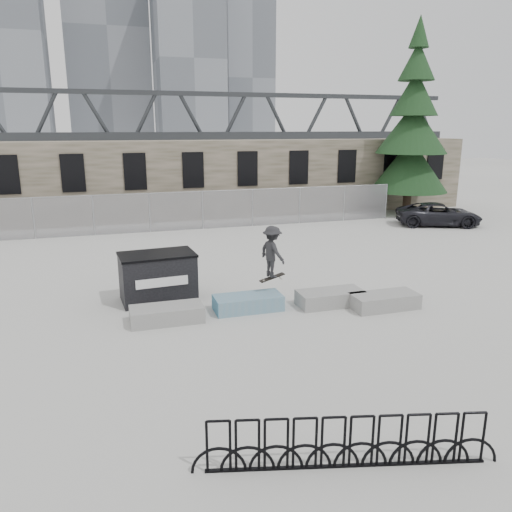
{
  "coord_description": "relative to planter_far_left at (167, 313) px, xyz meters",
  "views": [
    {
      "loc": [
        -4.94,
        -13.25,
        5.26
      ],
      "look_at": [
        -0.46,
        1.36,
        1.3
      ],
      "focal_mm": 35.0,
      "sensor_mm": 36.0,
      "label": 1
    }
  ],
  "objects": [
    {
      "name": "planter_offset",
      "position": [
        6.36,
        -0.82,
        0.0
      ],
      "size": [
        2.0,
        0.9,
        0.45
      ],
      "color": "gray",
      "rests_on": "ground"
    },
    {
      "name": "bike_rack",
      "position": [
        1.95,
        -7.01,
        0.19
      ],
      "size": [
        4.81,
        1.23,
        0.9
      ],
      "rotation": [
        0.0,
        0.0,
        -0.24
      ],
      "color": "black",
      "rests_on": "ground"
    },
    {
      "name": "planter_far_left",
      "position": [
        0.0,
        0.0,
        0.0
      ],
      "size": [
        2.0,
        0.9,
        0.45
      ],
      "color": "gray",
      "rests_on": "ground"
    },
    {
      "name": "chainlink_fence",
      "position": [
        3.5,
        12.6,
        0.79
      ],
      "size": [
        22.06,
        0.06,
        2.02
      ],
      "color": "gray",
      "rests_on": "ground"
    },
    {
      "name": "ground",
      "position": [
        3.5,
        0.1,
        -0.25
      ],
      "size": [
        120.0,
        120.0,
        0.0
      ],
      "primitive_type": "plane",
      "color": "beige",
      "rests_on": "ground"
    },
    {
      "name": "dumpster",
      "position": [
        -0.01,
        1.9,
        0.51
      ],
      "size": [
        2.39,
        1.57,
        1.5
      ],
      "rotation": [
        0.0,
        0.0,
        0.08
      ],
      "color": "black",
      "rests_on": "ground"
    },
    {
      "name": "stone_wall",
      "position": [
        3.5,
        16.34,
        2.01
      ],
      "size": [
        36.0,
        2.58,
        4.5
      ],
      "color": "brown",
      "rests_on": "ground"
    },
    {
      "name": "skyline_towers",
      "position": [
        2.5,
        93.91,
        20.55
      ],
      "size": [
        58.0,
        28.0,
        48.0
      ],
      "color": "slate",
      "rests_on": "ground"
    },
    {
      "name": "skateboarder",
      "position": [
        3.24,
        0.46,
        1.42
      ],
      "size": [
        0.88,
        1.14,
        1.68
      ],
      "rotation": [
        0.0,
        0.0,
        1.91
      ],
      "color": "#252528",
      "rests_on": "ground"
    },
    {
      "name": "truss_bridge",
      "position": [
        13.5,
        55.1,
        3.89
      ],
      "size": [
        70.0,
        3.0,
        9.8
      ],
      "color": "#2D3033",
      "rests_on": "ground"
    },
    {
      "name": "spruce_tree",
      "position": [
        16.64,
        13.68,
        4.56
      ],
      "size": [
        4.65,
        4.65,
        11.5
      ],
      "color": "#38281E",
      "rests_on": "ground"
    },
    {
      "name": "planter_center_right",
      "position": [
        4.93,
        -0.09,
        0.0
      ],
      "size": [
        2.0,
        0.9,
        0.45
      ],
      "color": "gray",
      "rests_on": "ground"
    },
    {
      "name": "suv",
      "position": [
        16.08,
        9.75,
        0.38
      ],
      "size": [
        4.92,
        3.57,
        1.24
      ],
      "primitive_type": "imported",
      "rotation": [
        0.0,
        0.0,
        1.19
      ],
      "color": "black",
      "rests_on": "ground"
    },
    {
      "name": "planter_center_left",
      "position": [
        2.42,
        0.23,
        0.0
      ],
      "size": [
        2.0,
        0.9,
        0.45
      ],
      "color": "teal",
      "rests_on": "ground"
    }
  ]
}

